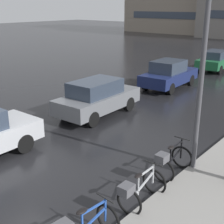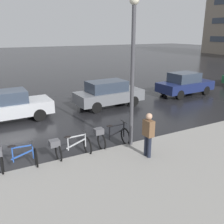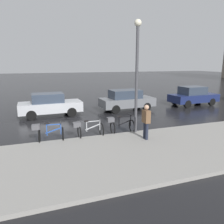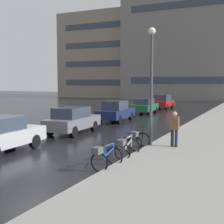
% 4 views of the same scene
% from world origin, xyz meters
% --- Properties ---
extents(ground_plane, '(140.00, 140.00, 0.00)m').
position_xyz_m(ground_plane, '(0.00, 0.00, 0.00)').
color(ground_plane, black).
extents(bicycle_nearest, '(0.79, 1.40, 0.95)m').
position_xyz_m(bicycle_nearest, '(3.47, -0.70, 0.49)').
color(bicycle_nearest, black).
rests_on(bicycle_nearest, ground).
extents(bicycle_second, '(0.73, 1.44, 0.93)m').
position_xyz_m(bicycle_second, '(3.49, 1.13, 0.48)').
color(bicycle_second, black).
rests_on(bicycle_second, ground).
extents(bicycle_third, '(0.71, 1.40, 1.00)m').
position_xyz_m(bicycle_third, '(3.36, 2.85, 0.49)').
color(bicycle_third, black).
rests_on(bicycle_third, ground).
extents(car_silver, '(1.80, 4.19, 1.58)m').
position_xyz_m(car_silver, '(-1.84, -0.23, 0.79)').
color(car_silver, '#B2B5BA').
rests_on(car_silver, ground).
extents(car_grey, '(1.91, 4.20, 1.58)m').
position_xyz_m(car_grey, '(-1.80, 5.44, 0.81)').
color(car_grey, slate).
rests_on(car_grey, ground).
extents(car_navy, '(1.96, 4.25, 1.62)m').
position_xyz_m(car_navy, '(-1.84, 11.66, 0.80)').
color(car_navy, navy).
rests_on(car_navy, ground).
extents(pedestrian, '(0.41, 0.25, 1.75)m').
position_xyz_m(pedestrian, '(4.84, 3.56, 0.99)').
color(pedestrian, '#1E2333').
rests_on(pedestrian, ground).
extents(streetlamp, '(0.33, 0.33, 5.54)m').
position_xyz_m(streetlamp, '(3.72, 3.58, 3.35)').
color(streetlamp, '#424247').
rests_on(streetlamp, ground).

